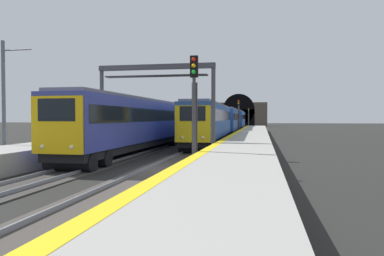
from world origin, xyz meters
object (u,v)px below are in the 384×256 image
train_adjacent_platform (171,121)px  railway_signal_far (249,116)px  catenary_mast_near (4,100)px  train_main_approaching (228,120)px  railway_signal_mid (239,115)px  railway_signal_near (194,103)px  overhead_signal_gantry (156,87)px

train_adjacent_platform → railway_signal_far: 53.32m
catenary_mast_near → train_main_approaching: bearing=-16.2°
railway_signal_mid → catenary_mast_near: catenary_mast_near is taller
railway_signal_mid → railway_signal_far: size_ratio=1.02×
train_adjacent_platform → railway_signal_mid: 15.81m
catenary_mast_near → railway_signal_mid: bearing=-21.1°
railway_signal_near → catenary_mast_near: 12.45m
train_adjacent_platform → overhead_signal_gantry: 12.96m
railway_signal_near → railway_signal_mid: size_ratio=1.09×
railway_signal_near → railway_signal_far: (72.26, 0.00, -0.32)m
railway_signal_mid → train_main_approaching: bearing=-155.6°
train_adjacent_platform → overhead_signal_gantry: size_ratio=5.09×
catenary_mast_near → railway_signal_far: bearing=-9.9°
train_main_approaching → railway_signal_near: bearing=1.8°
railway_signal_near → overhead_signal_gantry: (6.76, 4.00, 1.43)m
railway_signal_near → catenary_mast_near: size_ratio=0.77×
train_adjacent_platform → railway_signal_near: size_ratio=7.39×
overhead_signal_gantry → catenary_mast_near: (-4.65, 8.26, -1.06)m
railway_signal_far → train_adjacent_platform: bearing=-6.6°
railway_signal_mid → catenary_mast_near: bearing=-21.1°
train_main_approaching → railway_signal_mid: 4.54m
railway_signal_far → catenary_mast_near: (-70.15, 12.26, 0.69)m
train_adjacent_platform → catenary_mast_near: size_ratio=5.71×
train_main_approaching → train_adjacent_platform: size_ratio=1.41×
train_main_approaching → overhead_signal_gantry: size_ratio=7.15×
train_adjacent_platform → catenary_mast_near: (-17.19, 6.11, 1.42)m
train_main_approaching → railway_signal_mid: size_ratio=11.33×
train_adjacent_platform → train_main_approaching: bearing=167.1°
train_adjacent_platform → railway_signal_near: railway_signal_near is taller
train_main_approaching → train_adjacent_platform: train_adjacent_platform is taller
train_main_approaching → railway_signal_mid: bearing=23.4°
railway_signal_near → railway_signal_far: 72.26m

